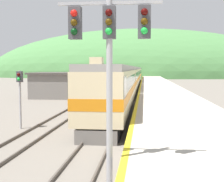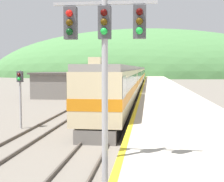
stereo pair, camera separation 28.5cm
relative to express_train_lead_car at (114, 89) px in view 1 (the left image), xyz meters
The scene contains 12 objects.
track_main 47.64m from the express_train_lead_car, 90.00° to the left, with size 1.52×180.00×0.16m.
track_siding 47.82m from the express_train_lead_car, 94.86° to the left, with size 1.52×180.00×0.16m.
platform 28.10m from the express_train_lead_car, 79.75° to the left, with size 6.49×140.00×1.07m.
distant_hills 120.99m from the express_train_lead_car, 90.00° to the left, with size 146.17×65.78×44.04m.
station_shed 18.82m from the express_train_lead_car, 119.81° to the left, with size 6.48×7.29×3.43m.
express_train_lead_car is the anchor object (origin of this frame).
carriage_second 22.46m from the express_train_lead_car, 90.00° to the left, with size 2.91×22.81×4.22m.
carriage_third 46.15m from the express_train_lead_car, 90.00° to the left, with size 2.91×22.81×4.22m.
carriage_fourth 69.83m from the express_train_lead_car, 90.00° to the left, with size 2.91×22.81×4.22m.
siding_train 31.03m from the express_train_lead_car, 97.50° to the left, with size 2.90×36.72×3.90m.
signal_mast_main 15.79m from the express_train_lead_car, 84.94° to the right, with size 3.30×0.42×6.95m.
signal_post_siding 8.06m from the express_train_lead_car, 134.64° to the right, with size 0.36×0.42×3.86m.
Camera 1 is at (2.49, -3.01, 4.01)m, focal length 50.00 mm.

